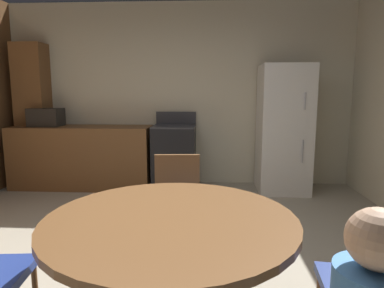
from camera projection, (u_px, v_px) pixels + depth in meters
ground_plane at (145, 286)px, 2.42m from camera, size 14.00×14.00×0.00m
wall_back at (180, 95)px, 5.09m from camera, size 5.42×0.12×2.70m
kitchen_counter at (83, 157)px, 4.91m from camera, size 2.01×0.60×0.90m
pantry_column at (34, 115)px, 5.04m from camera, size 0.44×0.36×2.10m
oven_range at (174, 157)px, 4.84m from camera, size 0.60×0.60×1.10m
refrigerator at (284, 129)px, 4.64m from camera, size 0.68×0.68×1.76m
microwave at (46, 117)px, 4.85m from camera, size 0.44×0.32×0.26m
dining_table at (171, 244)px, 1.73m from camera, size 1.30×1.30×0.76m
chair_east at (381, 281)px, 1.59m from camera, size 0.44×0.44×0.87m
chair_north at (177, 201)px, 2.76m from camera, size 0.43×0.43×0.87m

